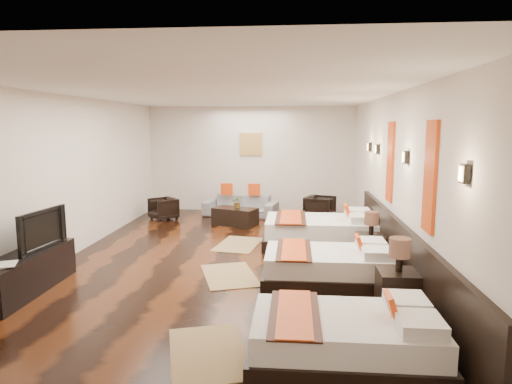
# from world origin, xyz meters

# --- Properties ---
(floor) EXTENTS (5.50, 9.50, 0.01)m
(floor) POSITION_xyz_m (0.00, 0.00, 0.00)
(floor) COLOR black
(floor) RESTS_ON ground
(ceiling) EXTENTS (5.50, 9.50, 0.01)m
(ceiling) POSITION_xyz_m (0.00, 0.00, 2.80)
(ceiling) COLOR white
(ceiling) RESTS_ON floor
(back_wall) EXTENTS (5.50, 0.01, 2.80)m
(back_wall) POSITION_xyz_m (0.00, 4.75, 1.40)
(back_wall) COLOR silver
(back_wall) RESTS_ON floor
(left_wall) EXTENTS (0.01, 9.50, 2.80)m
(left_wall) POSITION_xyz_m (-2.75, 0.00, 1.40)
(left_wall) COLOR silver
(left_wall) RESTS_ON floor
(right_wall) EXTENTS (0.01, 9.50, 2.80)m
(right_wall) POSITION_xyz_m (2.75, 0.00, 1.40)
(right_wall) COLOR silver
(right_wall) RESTS_ON floor
(headboard_panel) EXTENTS (0.08, 6.60, 0.90)m
(headboard_panel) POSITION_xyz_m (2.71, -0.80, 0.45)
(headboard_panel) COLOR black
(headboard_panel) RESTS_ON floor
(bed_near) EXTENTS (1.85, 1.16, 0.71)m
(bed_near) POSITION_xyz_m (1.69, -3.04, 0.24)
(bed_near) COLOR black
(bed_near) RESTS_ON floor
(bed_mid) EXTENTS (1.90, 1.19, 0.72)m
(bed_mid) POSITION_xyz_m (1.69, -0.79, 0.25)
(bed_mid) COLOR black
(bed_mid) RESTS_ON floor
(bed_far) EXTENTS (2.15, 1.35, 0.82)m
(bed_far) POSITION_xyz_m (1.70, 1.25, 0.28)
(bed_far) COLOR black
(bed_far) RESTS_ON floor
(nightstand_a) EXTENTS (0.48, 0.48, 0.94)m
(nightstand_a) POSITION_xyz_m (2.44, -1.82, 0.33)
(nightstand_a) COLOR black
(nightstand_a) RESTS_ON floor
(nightstand_b) EXTENTS (0.45, 0.45, 0.88)m
(nightstand_b) POSITION_xyz_m (2.44, 0.19, 0.31)
(nightstand_b) COLOR black
(nightstand_b) RESTS_ON floor
(jute_mat_near) EXTENTS (1.07, 1.37, 0.01)m
(jute_mat_near) POSITION_xyz_m (0.32, -3.00, 0.01)
(jute_mat_near) COLOR olive
(jute_mat_near) RESTS_ON floor
(jute_mat_mid) EXTENTS (1.09, 1.38, 0.01)m
(jute_mat_mid) POSITION_xyz_m (0.19, -0.63, 0.01)
(jute_mat_mid) COLOR olive
(jute_mat_mid) RESTS_ON floor
(jute_mat_far) EXTENTS (0.93, 1.31, 0.01)m
(jute_mat_far) POSITION_xyz_m (0.10, 1.20, 0.01)
(jute_mat_far) COLOR olive
(jute_mat_far) RESTS_ON floor
(tv_console) EXTENTS (0.50, 1.80, 0.55)m
(tv_console) POSITION_xyz_m (-2.50, -1.55, 0.28)
(tv_console) COLOR black
(tv_console) RESTS_ON floor
(tv) EXTENTS (0.23, 1.00, 0.57)m
(tv) POSITION_xyz_m (-2.45, -1.31, 0.83)
(tv) COLOR black
(tv) RESTS_ON tv_console
(figurine) EXTENTS (0.32, 0.32, 0.33)m
(figurine) POSITION_xyz_m (-2.50, -0.83, 0.72)
(figurine) COLOR brown
(figurine) RESTS_ON tv_console
(sofa) EXTENTS (1.96, 1.06, 0.54)m
(sofa) POSITION_xyz_m (-0.19, 3.97, 0.27)
(sofa) COLOR slate
(sofa) RESTS_ON floor
(armchair_left) EXTENTS (0.83, 0.83, 0.54)m
(armchair_left) POSITION_xyz_m (-2.03, 3.38, 0.27)
(armchair_left) COLOR black
(armchair_left) RESTS_ON floor
(armchair_right) EXTENTS (0.85, 0.84, 0.60)m
(armchair_right) POSITION_xyz_m (1.79, 3.60, 0.30)
(armchair_right) COLOR black
(armchair_right) RESTS_ON floor
(coffee_table) EXTENTS (1.11, 0.83, 0.40)m
(coffee_table) POSITION_xyz_m (-0.19, 2.92, 0.20)
(coffee_table) COLOR black
(coffee_table) RESTS_ON floor
(table_plant) EXTENTS (0.27, 0.24, 0.28)m
(table_plant) POSITION_xyz_m (-0.14, 2.91, 0.54)
(table_plant) COLOR #22541C
(table_plant) RESTS_ON coffee_table
(orange_panel_a) EXTENTS (0.04, 0.40, 1.30)m
(orange_panel_a) POSITION_xyz_m (2.73, -1.90, 1.70)
(orange_panel_a) COLOR #D86014
(orange_panel_a) RESTS_ON right_wall
(orange_panel_b) EXTENTS (0.04, 0.40, 1.30)m
(orange_panel_b) POSITION_xyz_m (2.73, 0.30, 1.70)
(orange_panel_b) COLOR #D86014
(orange_panel_b) RESTS_ON right_wall
(sconce_near) EXTENTS (0.07, 0.12, 0.18)m
(sconce_near) POSITION_xyz_m (2.70, -3.00, 1.85)
(sconce_near) COLOR black
(sconce_near) RESTS_ON right_wall
(sconce_mid) EXTENTS (0.07, 0.12, 0.18)m
(sconce_mid) POSITION_xyz_m (2.70, -0.80, 1.85)
(sconce_mid) COLOR black
(sconce_mid) RESTS_ON right_wall
(sconce_far) EXTENTS (0.07, 0.12, 0.18)m
(sconce_far) POSITION_xyz_m (2.70, 1.40, 1.85)
(sconce_far) COLOR black
(sconce_far) RESTS_ON right_wall
(sconce_lounge) EXTENTS (0.07, 0.12, 0.18)m
(sconce_lounge) POSITION_xyz_m (2.70, 2.30, 1.85)
(sconce_lounge) COLOR black
(sconce_lounge) RESTS_ON right_wall
(gold_artwork) EXTENTS (0.60, 0.04, 0.60)m
(gold_artwork) POSITION_xyz_m (0.00, 4.73, 1.80)
(gold_artwork) COLOR #AD873F
(gold_artwork) RESTS_ON back_wall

